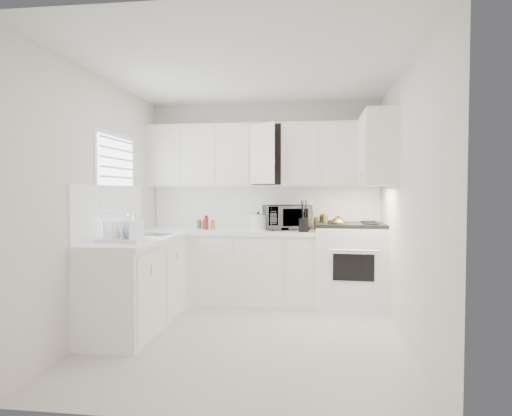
% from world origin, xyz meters
% --- Properties ---
extents(floor, '(3.20, 3.20, 0.00)m').
position_xyz_m(floor, '(0.00, 0.00, 0.00)').
color(floor, silver).
rests_on(floor, ground).
extents(ceiling, '(3.20, 3.20, 0.00)m').
position_xyz_m(ceiling, '(0.00, 0.00, 2.60)').
color(ceiling, white).
rests_on(ceiling, ground).
extents(wall_back, '(3.00, 0.00, 3.00)m').
position_xyz_m(wall_back, '(0.00, 1.60, 1.30)').
color(wall_back, white).
rests_on(wall_back, ground).
extents(wall_front, '(3.00, 0.00, 3.00)m').
position_xyz_m(wall_front, '(0.00, -1.60, 1.30)').
color(wall_front, white).
rests_on(wall_front, ground).
extents(wall_left, '(0.00, 3.20, 3.20)m').
position_xyz_m(wall_left, '(-1.50, 0.00, 1.30)').
color(wall_left, white).
rests_on(wall_left, ground).
extents(wall_right, '(0.00, 3.20, 3.20)m').
position_xyz_m(wall_right, '(1.50, 0.00, 1.30)').
color(wall_right, white).
rests_on(wall_right, ground).
extents(window_blinds, '(0.06, 0.96, 1.06)m').
position_xyz_m(window_blinds, '(-1.48, 0.35, 1.55)').
color(window_blinds, white).
rests_on(window_blinds, wall_left).
extents(lower_cabinets_back, '(2.22, 0.60, 0.90)m').
position_xyz_m(lower_cabinets_back, '(-0.39, 1.30, 0.45)').
color(lower_cabinets_back, white).
rests_on(lower_cabinets_back, floor).
extents(lower_cabinets_left, '(0.60, 1.60, 0.90)m').
position_xyz_m(lower_cabinets_left, '(-1.20, 0.20, 0.45)').
color(lower_cabinets_left, white).
rests_on(lower_cabinets_left, floor).
extents(countertop_back, '(2.24, 0.64, 0.05)m').
position_xyz_m(countertop_back, '(-0.39, 1.29, 0.93)').
color(countertop_back, white).
rests_on(countertop_back, lower_cabinets_back).
extents(countertop_left, '(0.64, 1.62, 0.05)m').
position_xyz_m(countertop_left, '(-1.19, 0.20, 0.93)').
color(countertop_left, white).
rests_on(countertop_left, lower_cabinets_left).
extents(backsplash_back, '(2.98, 0.02, 0.55)m').
position_xyz_m(backsplash_back, '(0.00, 1.59, 1.23)').
color(backsplash_back, white).
rests_on(backsplash_back, wall_back).
extents(backsplash_left, '(0.02, 1.60, 0.55)m').
position_xyz_m(backsplash_left, '(-1.49, 0.20, 1.23)').
color(backsplash_left, white).
rests_on(backsplash_left, wall_left).
extents(upper_cabinets_back, '(3.00, 0.33, 0.80)m').
position_xyz_m(upper_cabinets_back, '(0.00, 1.44, 1.50)').
color(upper_cabinets_back, white).
rests_on(upper_cabinets_back, wall_back).
extents(upper_cabinets_right, '(0.33, 0.90, 0.80)m').
position_xyz_m(upper_cabinets_right, '(1.33, 0.82, 1.50)').
color(upper_cabinets_right, white).
rests_on(upper_cabinets_right, wall_right).
extents(sink, '(0.42, 0.38, 0.30)m').
position_xyz_m(sink, '(-1.19, 0.55, 1.07)').
color(sink, gray).
rests_on(sink, countertop_left).
extents(stove, '(0.90, 0.75, 1.34)m').
position_xyz_m(stove, '(1.12, 1.30, 0.67)').
color(stove, white).
rests_on(stove, floor).
extents(tea_kettle, '(0.28, 0.25, 0.22)m').
position_xyz_m(tea_kettle, '(0.94, 1.14, 1.05)').
color(tea_kettle, olive).
rests_on(tea_kettle, stove).
extents(frying_pan, '(0.35, 0.49, 0.04)m').
position_xyz_m(frying_pan, '(1.30, 1.46, 0.97)').
color(frying_pan, black).
rests_on(frying_pan, stove).
extents(microwave, '(0.63, 0.48, 0.38)m').
position_xyz_m(microwave, '(0.31, 1.40, 1.14)').
color(microwave, gray).
rests_on(microwave, countertop_back).
extents(rice_cooker, '(0.26, 0.26, 0.23)m').
position_xyz_m(rice_cooker, '(-0.05, 1.32, 1.06)').
color(rice_cooker, white).
rests_on(rice_cooker, countertop_back).
extents(paper_towel, '(0.12, 0.12, 0.27)m').
position_xyz_m(paper_towel, '(0.04, 1.48, 1.08)').
color(paper_towel, white).
rests_on(paper_towel, countertop_back).
extents(utensil_crock, '(0.16, 0.16, 0.39)m').
position_xyz_m(utensil_crock, '(0.53, 1.08, 1.15)').
color(utensil_crock, black).
rests_on(utensil_crock, countertop_back).
extents(dish_rack, '(0.45, 0.35, 0.24)m').
position_xyz_m(dish_rack, '(-1.20, -0.14, 1.07)').
color(dish_rack, white).
rests_on(dish_rack, countertop_left).
extents(spice_left_0, '(0.06, 0.06, 0.13)m').
position_xyz_m(spice_left_0, '(-0.85, 1.42, 1.02)').
color(spice_left_0, olive).
rests_on(spice_left_0, countertop_back).
extents(spice_left_1, '(0.06, 0.06, 0.13)m').
position_xyz_m(spice_left_1, '(-0.78, 1.33, 1.02)').
color(spice_left_1, '#277630').
rests_on(spice_left_1, countertop_back).
extents(spice_left_2, '(0.06, 0.06, 0.13)m').
position_xyz_m(spice_left_2, '(-0.70, 1.42, 1.02)').
color(spice_left_2, '#AE171C').
rests_on(spice_left_2, countertop_back).
extents(spice_left_3, '(0.06, 0.06, 0.13)m').
position_xyz_m(spice_left_3, '(-0.62, 1.33, 1.02)').
color(spice_left_3, gold).
rests_on(spice_left_3, countertop_back).
extents(sauce_right_0, '(0.06, 0.06, 0.19)m').
position_xyz_m(sauce_right_0, '(0.58, 1.46, 1.05)').
color(sauce_right_0, '#AE171C').
rests_on(sauce_right_0, countertop_back).
extents(sauce_right_1, '(0.06, 0.06, 0.19)m').
position_xyz_m(sauce_right_1, '(0.64, 1.40, 1.05)').
color(sauce_right_1, gold).
rests_on(sauce_right_1, countertop_back).
extents(sauce_right_2, '(0.06, 0.06, 0.19)m').
position_xyz_m(sauce_right_2, '(0.69, 1.46, 1.05)').
color(sauce_right_2, brown).
rests_on(sauce_right_2, countertop_back).
extents(sauce_right_3, '(0.06, 0.06, 0.19)m').
position_xyz_m(sauce_right_3, '(0.74, 1.40, 1.05)').
color(sauce_right_3, black).
rests_on(sauce_right_3, countertop_back).
extents(sauce_right_4, '(0.06, 0.06, 0.19)m').
position_xyz_m(sauce_right_4, '(0.80, 1.46, 1.05)').
color(sauce_right_4, olive).
rests_on(sauce_right_4, countertop_back).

